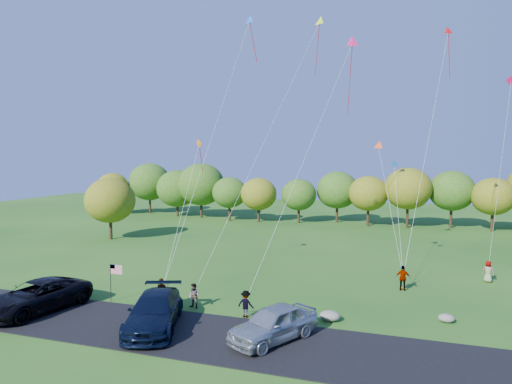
{
  "coord_description": "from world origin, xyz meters",
  "views": [
    {
      "loc": [
        9.65,
        -25.14,
        9.42
      ],
      "look_at": [
        -0.72,
        6.0,
        6.8
      ],
      "focal_mm": 32.0,
      "sensor_mm": 36.0,
      "label": 1
    }
  ],
  "objects_px": {
    "flyer_e": "(488,272)",
    "trash_barrel": "(78,291)",
    "flyer_d": "(403,278)",
    "minivan_silver": "(273,323)",
    "minivan_navy": "(154,311)",
    "flyer_b": "(194,296)",
    "minivan_dark": "(36,296)",
    "flyer_c": "(246,304)",
    "flyer_a": "(162,293)",
    "park_bench": "(58,289)"
  },
  "relations": [
    {
      "from": "minivan_dark",
      "to": "flyer_b",
      "type": "distance_m",
      "value": 9.43
    },
    {
      "from": "minivan_navy",
      "to": "flyer_c",
      "type": "xyz_separation_m",
      "value": [
        4.11,
        3.26,
        -0.18
      ]
    },
    {
      "from": "minivan_silver",
      "to": "flyer_e",
      "type": "height_order",
      "value": "minivan_silver"
    },
    {
      "from": "minivan_navy",
      "to": "minivan_silver",
      "type": "relative_size",
      "value": 1.22
    },
    {
      "from": "flyer_b",
      "to": "flyer_d",
      "type": "height_order",
      "value": "flyer_d"
    },
    {
      "from": "flyer_b",
      "to": "minivan_silver",
      "type": "bearing_deg",
      "value": -12.15
    },
    {
      "from": "flyer_e",
      "to": "trash_barrel",
      "type": "height_order",
      "value": "flyer_e"
    },
    {
      "from": "minivan_dark",
      "to": "flyer_c",
      "type": "distance_m",
      "value": 12.67
    },
    {
      "from": "flyer_a",
      "to": "flyer_c",
      "type": "height_order",
      "value": "flyer_a"
    },
    {
      "from": "flyer_c",
      "to": "flyer_a",
      "type": "bearing_deg",
      "value": 6.52
    },
    {
      "from": "minivan_navy",
      "to": "flyer_a",
      "type": "distance_m",
      "value": 3.45
    },
    {
      "from": "flyer_a",
      "to": "minivan_dark",
      "type": "bearing_deg",
      "value": -178.53
    },
    {
      "from": "park_bench",
      "to": "flyer_c",
      "type": "bearing_deg",
      "value": -16.89
    },
    {
      "from": "trash_barrel",
      "to": "flyer_d",
      "type": "bearing_deg",
      "value": 22.5
    },
    {
      "from": "flyer_a",
      "to": "flyer_e",
      "type": "bearing_deg",
      "value": 9.59
    },
    {
      "from": "minivan_dark",
      "to": "trash_barrel",
      "type": "bearing_deg",
      "value": 92.95
    },
    {
      "from": "minivan_dark",
      "to": "flyer_a",
      "type": "bearing_deg",
      "value": 34.56
    },
    {
      "from": "minivan_silver",
      "to": "minivan_navy",
      "type": "bearing_deg",
      "value": -147.2
    },
    {
      "from": "trash_barrel",
      "to": "flyer_c",
      "type": "bearing_deg",
      "value": 0.01
    },
    {
      "from": "flyer_b",
      "to": "flyer_c",
      "type": "height_order",
      "value": "flyer_c"
    },
    {
      "from": "flyer_d",
      "to": "park_bench",
      "type": "bearing_deg",
      "value": 19.67
    },
    {
      "from": "minivan_navy",
      "to": "flyer_b",
      "type": "height_order",
      "value": "minivan_navy"
    },
    {
      "from": "flyer_c",
      "to": "flyer_d",
      "type": "height_order",
      "value": "flyer_d"
    },
    {
      "from": "minivan_dark",
      "to": "park_bench",
      "type": "height_order",
      "value": "minivan_dark"
    },
    {
      "from": "minivan_dark",
      "to": "flyer_b",
      "type": "relative_size",
      "value": 4.26
    },
    {
      "from": "minivan_dark",
      "to": "minivan_navy",
      "type": "bearing_deg",
      "value": 9.53
    },
    {
      "from": "flyer_e",
      "to": "flyer_c",
      "type": "bearing_deg",
      "value": 58.25
    },
    {
      "from": "park_bench",
      "to": "minivan_silver",
      "type": "bearing_deg",
      "value": -26.98
    },
    {
      "from": "flyer_b",
      "to": "flyer_e",
      "type": "distance_m",
      "value": 21.92
    },
    {
      "from": "flyer_a",
      "to": "flyer_e",
      "type": "xyz_separation_m",
      "value": [
        20.16,
        12.78,
        -0.12
      ]
    },
    {
      "from": "minivan_navy",
      "to": "minivan_dark",
      "type": "bearing_deg",
      "value": 159.04
    },
    {
      "from": "flyer_b",
      "to": "park_bench",
      "type": "bearing_deg",
      "value": -160.02
    },
    {
      "from": "minivan_dark",
      "to": "minivan_navy",
      "type": "xyz_separation_m",
      "value": [
        8.16,
        -0.11,
        0.01
      ]
    },
    {
      "from": "flyer_b",
      "to": "flyer_d",
      "type": "bearing_deg",
      "value": 49.61
    },
    {
      "from": "minivan_navy",
      "to": "minivan_silver",
      "type": "bearing_deg",
      "value": -16.24
    },
    {
      "from": "flyer_a",
      "to": "flyer_c",
      "type": "xyz_separation_m",
      "value": [
        5.5,
        0.1,
        -0.13
      ]
    },
    {
      "from": "minivan_navy",
      "to": "flyer_e",
      "type": "xyz_separation_m",
      "value": [
        18.77,
        15.94,
        -0.17
      ]
    },
    {
      "from": "flyer_d",
      "to": "park_bench",
      "type": "relative_size",
      "value": 1.1
    },
    {
      "from": "minivan_navy",
      "to": "flyer_c",
      "type": "height_order",
      "value": "minivan_navy"
    },
    {
      "from": "minivan_silver",
      "to": "flyer_d",
      "type": "height_order",
      "value": "minivan_silver"
    },
    {
      "from": "flyer_b",
      "to": "minivan_dark",
      "type": "bearing_deg",
      "value": -140.72
    },
    {
      "from": "flyer_a",
      "to": "minivan_navy",
      "type": "bearing_deg",
      "value": -89.07
    },
    {
      "from": "flyer_b",
      "to": "flyer_c",
      "type": "relative_size",
      "value": 0.97
    },
    {
      "from": "flyer_d",
      "to": "flyer_e",
      "type": "bearing_deg",
      "value": -146.77
    },
    {
      "from": "minivan_silver",
      "to": "flyer_e",
      "type": "xyz_separation_m",
      "value": [
        12.16,
        15.48,
        -0.13
      ]
    },
    {
      "from": "flyer_a",
      "to": "flyer_b",
      "type": "xyz_separation_m",
      "value": [
        1.92,
        0.61,
        -0.16
      ]
    },
    {
      "from": "minivan_dark",
      "to": "flyer_c",
      "type": "relative_size",
      "value": 4.13
    },
    {
      "from": "minivan_navy",
      "to": "minivan_silver",
      "type": "xyz_separation_m",
      "value": [
        6.61,
        0.46,
        -0.04
      ]
    },
    {
      "from": "minivan_navy",
      "to": "minivan_silver",
      "type": "height_order",
      "value": "minivan_navy"
    },
    {
      "from": "trash_barrel",
      "to": "flyer_e",
      "type": "bearing_deg",
      "value": 25.55
    }
  ]
}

